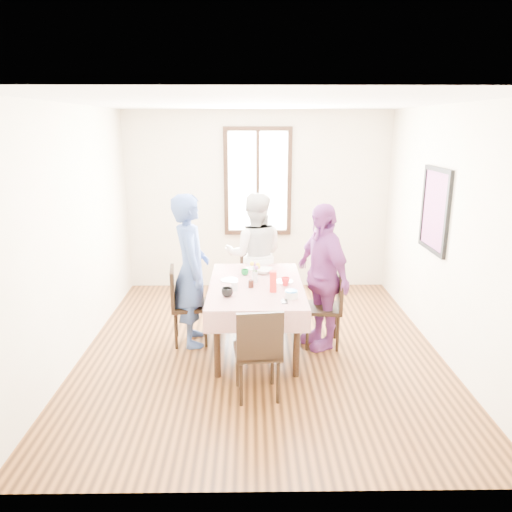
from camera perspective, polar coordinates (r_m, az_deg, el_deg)
name	(u,v)px	position (r m, az deg, el deg)	size (l,w,h in m)	color
ground	(261,348)	(5.65, 0.57, -10.81)	(4.50, 4.50, 0.00)	black
back_wall	(258,201)	(7.41, 0.20, 6.48)	(4.00, 4.00, 0.00)	beige
right_wall	(445,233)	(5.62, 21.49, 2.53)	(4.50, 4.50, 0.00)	beige
window_frame	(258,182)	(7.35, 0.21, 8.77)	(1.02, 0.06, 1.62)	black
window_pane	(258,182)	(7.36, 0.20, 8.78)	(0.90, 0.02, 1.50)	white
art_poster	(435,210)	(5.85, 20.42, 5.11)	(0.04, 0.76, 0.96)	red
dining_table	(256,316)	(5.54, -0.01, -7.11)	(0.92, 1.50, 0.75)	black
tablecloth	(256,284)	(5.41, -0.01, -3.38)	(1.04, 1.62, 0.01)	#5D0005
chair_left	(190,305)	(5.69, -7.81, -5.79)	(0.42, 0.42, 0.91)	black
chair_right	(323,308)	(5.62, 7.87, -6.07)	(0.42, 0.42, 0.91)	black
chair_far	(255,281)	(6.48, -0.13, -2.97)	(0.42, 0.42, 0.91)	black
chair_near	(257,351)	(4.57, 0.17, -11.13)	(0.42, 0.42, 0.91)	black
person_left	(190,270)	(5.55, -7.76, -1.70)	(0.64, 0.42, 1.76)	#344B89
person_far	(255,255)	(6.36, -0.13, 0.14)	(0.80, 0.62, 1.65)	beige
person_right	(322,276)	(5.49, 7.81, -2.40)	(0.98, 0.41, 1.67)	#79327A
mug_black	(227,292)	(5.01, -3.43, -4.30)	(0.12, 0.12, 0.09)	black
mug_flag	(285,281)	(5.35, 3.49, -3.02)	(0.10, 0.10, 0.09)	red
mug_green	(245,272)	(5.71, -1.32, -1.92)	(0.09, 0.09, 0.07)	#0C7226
serving_bowl	(263,271)	(5.79, 0.81, -1.77)	(0.22, 0.22, 0.05)	white
juice_carton	(273,282)	(5.13, 2.04, -3.04)	(0.07, 0.07, 0.23)	red
butter_tub	(291,295)	(4.99, 4.19, -4.58)	(0.14, 0.14, 0.07)	white
jam_jar	(251,284)	(5.28, -0.59, -3.32)	(0.06, 0.06, 0.08)	black
drinking_glass	(234,286)	(5.19, -2.57, -3.57)	(0.07, 0.07, 0.10)	silver
smartphone	(285,301)	(4.88, 3.39, -5.38)	(0.06, 0.13, 0.01)	black
flower_vase	(255,277)	(5.44, -0.11, -2.52)	(0.06, 0.06, 0.12)	silver
plate_left	(229,280)	(5.53, -3.22, -2.86)	(0.20, 0.20, 0.01)	white
plate_right	(284,281)	(5.48, 3.36, -3.00)	(0.20, 0.20, 0.01)	white
plate_far	(254,268)	(5.96, -0.25, -1.46)	(0.20, 0.20, 0.01)	white
butter_lid	(291,291)	(4.97, 4.19, -4.14)	(0.12, 0.12, 0.01)	blue
flower_bunch	(255,268)	(5.41, -0.12, -1.40)	(0.09, 0.09, 0.10)	yellow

